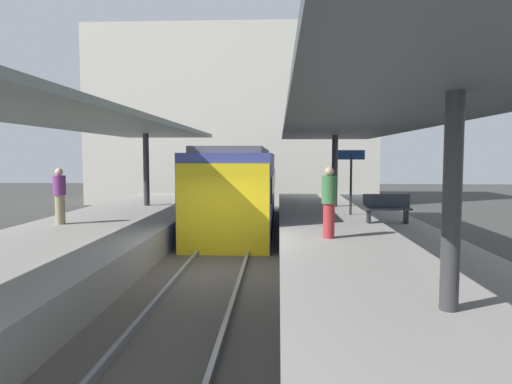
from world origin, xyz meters
The scene contains 14 objects.
ground_plane centered at (0.00, 0.00, 0.00)m, with size 80.00×80.00×0.00m, color #383835.
platform_left centered at (-3.80, 0.00, 0.50)m, with size 4.40×28.00×1.00m, color gray.
platform_right centered at (3.80, 0.00, 0.50)m, with size 4.40×28.00×1.00m, color gray.
track_ballast centered at (0.00, 0.00, 0.10)m, with size 3.20×28.00×0.20m, color #4C4742.
rail_near_side centered at (-0.72, 0.00, 0.27)m, with size 0.08×28.00×0.14m, color slate.
rail_far_side centered at (0.72, 0.00, 0.27)m, with size 0.08×28.00×0.14m, color slate.
commuter_train centered at (0.00, 7.36, 1.73)m, with size 2.78×10.81×3.10m.
canopy_left centered at (-3.80, 1.40, 3.96)m, with size 4.18×21.00×3.08m.
canopy_right centered at (3.80, 1.40, 3.87)m, with size 4.18×21.00×2.98m.
platform_bench centered at (4.83, 3.15, 1.46)m, with size 1.40×0.41×0.86m.
platform_sign centered at (4.03, 5.01, 2.62)m, with size 0.90×0.08×2.21m.
passenger_near_bench centered at (2.80, 0.42, 1.91)m, with size 0.36×0.36×1.75m.
passenger_mid_platform centered at (-4.87, 2.39, 1.86)m, with size 0.36×0.36×1.66m.
station_building_backdrop centered at (-1.42, 20.00, 5.50)m, with size 18.00×6.00×11.00m, color beige.
Camera 1 is at (1.58, -10.97, 3.00)m, focal length 32.72 mm.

